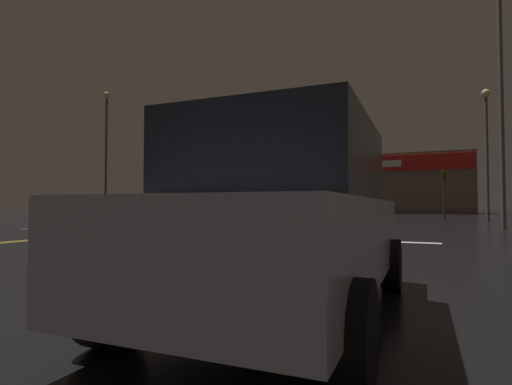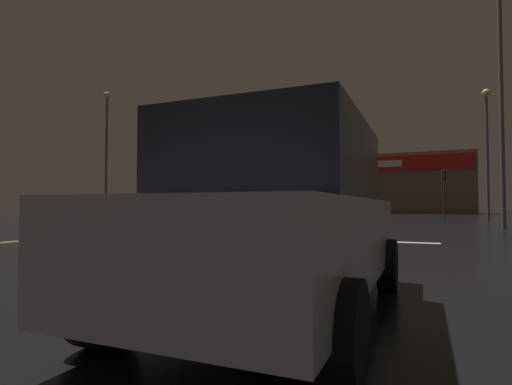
{
  "view_description": "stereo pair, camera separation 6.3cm",
  "coord_description": "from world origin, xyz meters",
  "views": [
    {
      "loc": [
        11.34,
        -21.93,
        1.05
      ],
      "look_at": [
        0.0,
        3.53,
        2.0
      ],
      "focal_mm": 28.0,
      "sensor_mm": 36.0,
      "label": 1
    },
    {
      "loc": [
        11.39,
        -21.91,
        1.05
      ],
      "look_at": [
        0.0,
        3.53,
        2.0
      ],
      "focal_mm": 28.0,
      "sensor_mm": 36.0,
      "label": 2
    }
  ],
  "objects": [
    {
      "name": "streetlight_near_left",
      "position": [
        14.34,
        -0.21,
        7.29
      ],
      "size": [
        0.56,
        0.56,
        11.77
      ],
      "color": "#59595E",
      "rests_on": "ground"
    },
    {
      "name": "traffic_signal_corner_northwest",
      "position": [
        -12.91,
        12.15,
        2.84
      ],
      "size": [
        0.42,
        0.36,
        3.86
      ],
      "color": "#38383D",
      "rests_on": "ground"
    },
    {
      "name": "streetlight_near_right",
      "position": [
        -14.56,
        21.22,
        7.35
      ],
      "size": [
        0.56,
        0.56,
        11.89
      ],
      "color": "#59595E",
      "rests_on": "ground"
    },
    {
      "name": "road_markings",
      "position": [
        1.27,
        -2.07,
        0.0
      ],
      "size": [
        17.49,
        60.0,
        0.01
      ],
      "color": "gold",
      "rests_on": "ground"
    },
    {
      "name": "ground_plane",
      "position": [
        0.0,
        0.0,
        0.0
      ],
      "size": [
        200.0,
        200.0,
        0.0
      ],
      "primitive_type": "plane",
      "color": "black"
    },
    {
      "name": "streetlight_far_left",
      "position": [
        14.67,
        8.7,
        5.75
      ],
      "size": [
        0.56,
        0.56,
        8.94
      ],
      "color": "#59595E",
      "rests_on": "ground"
    },
    {
      "name": "building_backdrop",
      "position": [
        0.0,
        41.17,
        4.22
      ],
      "size": [
        33.08,
        10.23,
        8.41
      ],
      "color": "brown",
      "rests_on": "ground"
    },
    {
      "name": "traffic_signal_median",
      "position": [
        -2.13,
        0.72,
        3.57
      ],
      "size": [
        4.76,
        0.36,
        4.6
      ],
      "color": "#38383D",
      "rests_on": "ground"
    },
    {
      "name": "parked_car",
      "position": [
        9.98,
        -18.14,
        0.95
      ],
      "size": [
        2.09,
        4.34,
        1.88
      ],
      "color": "#ADADB2",
      "rests_on": "ground"
    },
    {
      "name": "streetlight_median_approach",
      "position": [
        -13.82,
        3.49,
        6.73
      ],
      "size": [
        0.56,
        0.56,
        10.74
      ],
      "color": "#59595E",
      "rests_on": "ground"
    },
    {
      "name": "traffic_signal_corner_northeast",
      "position": [
        12.11,
        11.91,
        2.83
      ],
      "size": [
        0.42,
        0.36,
        3.85
      ],
      "color": "#38383D",
      "rests_on": "ground"
    },
    {
      "name": "utility_pole_row",
      "position": [
        0.91,
        35.15,
        6.47
      ],
      "size": [
        46.22,
        0.26,
        12.94
      ],
      "color": "#4C3828",
      "rests_on": "ground"
    }
  ]
}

